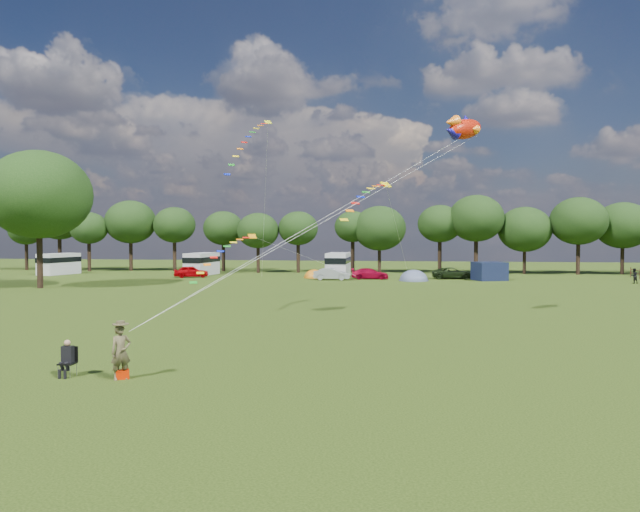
# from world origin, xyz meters

# --- Properties ---
(ground_plane) EXTENTS (180.00, 180.00, 0.00)m
(ground_plane) POSITION_xyz_m (0.00, 0.00, 0.00)
(ground_plane) COLOR black
(ground_plane) RESTS_ON ground
(tree_line) EXTENTS (102.98, 10.98, 10.27)m
(tree_line) POSITION_xyz_m (5.30, 54.99, 6.35)
(tree_line) COLOR black
(tree_line) RESTS_ON ground
(big_tree) EXTENTS (10.00, 10.00, 13.28)m
(big_tree) POSITION_xyz_m (-30.00, 28.00, 9.02)
(big_tree) COLOR black
(big_tree) RESTS_ON ground
(car_a) EXTENTS (4.51, 3.00, 1.40)m
(car_a) POSITION_xyz_m (-20.32, 43.71, 0.70)
(car_a) COLOR #A90106
(car_a) RESTS_ON ground
(car_b) EXTENTS (3.89, 1.59, 1.35)m
(car_b) POSITION_xyz_m (-3.20, 42.00, 0.68)
(car_b) COLOR gray
(car_b) RESTS_ON ground
(car_c) EXTENTS (4.24, 1.93, 1.25)m
(car_c) POSITION_xyz_m (1.04, 43.93, 0.63)
(car_c) COLOR #A70626
(car_c) RESTS_ON ground
(car_d) EXTENTS (4.92, 2.38, 1.32)m
(car_d) POSITION_xyz_m (10.57, 45.54, 0.66)
(car_d) COLOR black
(car_d) RESTS_ON ground
(campervan_a) EXTENTS (3.57, 5.91, 2.71)m
(campervan_a) POSITION_xyz_m (-39.00, 46.72, 1.45)
(campervan_a) COLOR silver
(campervan_a) RESTS_ON ground
(campervan_b) EXTENTS (3.25, 6.00, 2.79)m
(campervan_b) POSITION_xyz_m (-20.50, 48.24, 1.50)
(campervan_b) COLOR silver
(campervan_b) RESTS_ON ground
(campervan_c) EXTENTS (2.61, 5.97, 2.91)m
(campervan_c) POSITION_xyz_m (-2.97, 47.08, 1.56)
(campervan_c) COLOR #BBBCBE
(campervan_c) RESTS_ON ground
(tent_orange) EXTENTS (2.54, 2.78, 1.99)m
(tent_orange) POSITION_xyz_m (-5.59, 44.95, 0.02)
(tent_orange) COLOR #CB7013
(tent_orange) RESTS_ON ground
(tent_greyblue) EXTENTS (3.30, 3.62, 2.46)m
(tent_greyblue) POSITION_xyz_m (6.02, 41.94, 0.02)
(tent_greyblue) COLOR slate
(tent_greyblue) RESTS_ON ground
(awning_navy) EXTENTS (4.04, 3.69, 2.06)m
(awning_navy) POSITION_xyz_m (14.47, 43.76, 1.03)
(awning_navy) COLOR #131A35
(awning_navy) RESTS_ON ground
(kite_flyer) EXTENTS (0.87, 0.85, 2.02)m
(kite_flyer) POSITION_xyz_m (-5.38, -6.65, 1.01)
(kite_flyer) COLOR brown
(kite_flyer) RESTS_ON ground
(camp_chair) EXTENTS (0.57, 0.56, 1.38)m
(camp_chair) POSITION_xyz_m (-7.57, -6.40, 0.82)
(camp_chair) COLOR #99999E
(camp_chair) RESTS_ON ground
(kite_bag) EXTENTS (0.54, 0.46, 0.33)m
(kite_bag) POSITION_xyz_m (-5.37, -6.53, 0.16)
(kite_bag) COLOR red
(kite_bag) RESTS_ON ground
(fish_kite) EXTENTS (2.91, 3.04, 1.78)m
(fish_kite) POSITION_xyz_m (8.23, 9.48, 11.46)
(fish_kite) COLOR red
(fish_kite) RESTS_ON ground
(streamer_kite_a) EXTENTS (3.42, 5.58, 5.79)m
(streamer_kite_a) POSITION_xyz_m (-9.39, 29.60, 14.28)
(streamer_kite_a) COLOR yellow
(streamer_kite_a) RESTS_ON ground
(streamer_kite_b) EXTENTS (4.36, 4.64, 3.82)m
(streamer_kite_b) POSITION_xyz_m (-9.03, 20.35, 3.98)
(streamer_kite_b) COLOR orange
(streamer_kite_b) RESTS_ON ground
(streamer_kite_c) EXTENTS (3.24, 4.99, 2.83)m
(streamer_kite_c) POSITION_xyz_m (2.56, 14.06, 7.97)
(streamer_kite_c) COLOR yellow
(streamer_kite_c) RESTS_ON ground
(walker_a) EXTENTS (0.90, 0.70, 1.62)m
(walker_a) POSITION_xyz_m (28.99, 41.28, 0.81)
(walker_a) COLOR black
(walker_a) RESTS_ON ground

